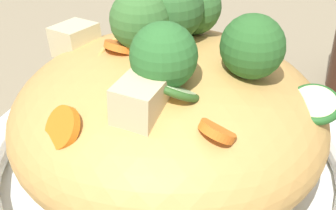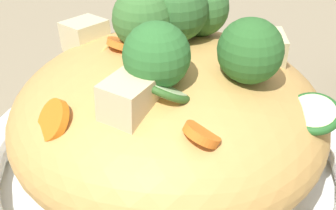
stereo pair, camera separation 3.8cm
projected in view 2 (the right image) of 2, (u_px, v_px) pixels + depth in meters
ground_plane at (168, 192)px, 0.43m from camera, size 3.00×3.00×0.00m
serving_bowl at (168, 168)px, 0.42m from camera, size 0.33×0.33×0.05m
noodle_heap at (168, 117)px, 0.39m from camera, size 0.25×0.25×0.12m
broccoli_florets at (182, 27)px, 0.35m from camera, size 0.15×0.14×0.06m
carrot_coins at (139, 73)px, 0.35m from camera, size 0.17×0.13×0.04m
zucchini_slices at (248, 103)px, 0.33m from camera, size 0.08×0.15×0.04m
chicken_chunks at (150, 58)px, 0.37m from camera, size 0.16×0.19×0.04m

